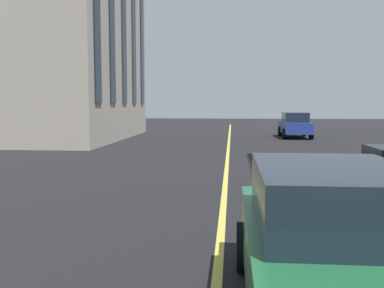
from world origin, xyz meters
TOP-DOWN VIEW (x-y plane):
  - lane_centre_line at (20.00, 0.00)m, footprint 80.00×0.16m
  - car_green_near at (11.86, -1.36)m, footprint 4.70×2.14m
  - car_blue_oncoming at (40.33, -4.90)m, footprint 4.70×2.14m
  - building_left_near at (37.87, 14.00)m, footprint 15.71×13.13m

SIDE VIEW (x-z plane):
  - lane_centre_line at x=20.00m, z-range 0.00..0.01m
  - car_green_near at x=11.86m, z-range 0.03..1.91m
  - car_blue_oncoming at x=40.33m, z-range 0.03..1.91m
  - building_left_near at x=37.87m, z-range 0.00..18.42m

